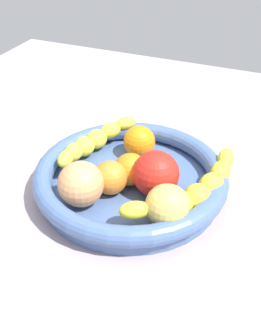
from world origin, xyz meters
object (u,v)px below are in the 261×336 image
(banana_draped_right, at_px, (93,141))
(apple_yellow, at_px, (167,206))
(banana_draped_left, at_px, (193,191))
(orange_front, at_px, (111,178))
(peach_blush, at_px, (81,184))
(orange_mid_left, at_px, (139,142))
(fruit_bowl, at_px, (130,179))
(orange_mid_right, at_px, (131,170))
(tomato_red, at_px, (156,174))

(banana_draped_right, distance_m, apple_yellow, 0.22)
(banana_draped_right, xyz_separation_m, apple_yellow, (-0.12, -0.18, 0.01))
(banana_draped_left, height_order, apple_yellow, apple_yellow)
(orange_front, height_order, peach_blush, peach_blush)
(orange_front, bearing_deg, orange_mid_left, -1.32)
(fruit_bowl, height_order, orange_mid_right, orange_mid_right)
(fruit_bowl, relative_size, orange_front, 5.81)
(apple_yellow, bearing_deg, banana_draped_left, -22.78)
(orange_mid_right, relative_size, apple_yellow, 0.84)
(apple_yellow, xyz_separation_m, peach_blush, (-0.01, 0.14, 0.00))
(orange_mid_left, xyz_separation_m, peach_blush, (-0.16, 0.03, 0.01))
(fruit_bowl, bearing_deg, orange_front, 148.89)
(orange_mid_left, bearing_deg, tomato_red, -144.69)
(fruit_bowl, xyz_separation_m, apple_yellow, (-0.07, -0.09, 0.02))
(fruit_bowl, relative_size, banana_draped_left, 1.40)
(orange_front, height_order, apple_yellow, apple_yellow)
(orange_front, relative_size, orange_mid_left, 0.96)
(orange_mid_left, bearing_deg, fruit_bowl, -167.97)
(orange_front, bearing_deg, peach_blush, 144.50)
(banana_draped_left, height_order, orange_mid_right, orange_mid_right)
(banana_draped_left, xyz_separation_m, apple_yellow, (-0.06, 0.02, 0.01))
(peach_blush, bearing_deg, apple_yellow, -87.14)
(apple_yellow, distance_m, peach_blush, 0.14)
(orange_mid_right, height_order, peach_blush, peach_blush)
(orange_mid_right, bearing_deg, apple_yellow, -128.70)
(fruit_bowl, height_order, orange_mid_left, orange_mid_left)
(apple_yellow, relative_size, peach_blush, 0.91)
(banana_draped_right, distance_m, orange_mid_left, 0.08)
(banana_draped_right, height_order, tomato_red, tomato_red)
(fruit_bowl, xyz_separation_m, orange_mid_left, (0.08, 0.02, 0.02))
(apple_yellow, bearing_deg, orange_mid_right, 51.30)
(fruit_bowl, distance_m, tomato_red, 0.06)
(banana_draped_left, bearing_deg, apple_yellow, 157.22)
(banana_draped_right, bearing_deg, orange_mid_left, -69.52)
(orange_mid_left, distance_m, tomato_red, 0.11)
(tomato_red, bearing_deg, apple_yellow, -147.04)
(orange_front, distance_m, tomato_red, 0.07)
(peach_blush, bearing_deg, orange_mid_left, -11.66)
(fruit_bowl, xyz_separation_m, tomato_red, (-0.01, -0.05, 0.03))
(fruit_bowl, bearing_deg, banana_draped_left, -97.36)
(fruit_bowl, distance_m, orange_front, 0.04)
(tomato_red, bearing_deg, orange_front, 110.96)
(banana_draped_left, relative_size, banana_draped_right, 1.18)
(fruit_bowl, relative_size, tomato_red, 4.31)
(apple_yellow, xyz_separation_m, tomato_red, (0.06, 0.04, 0.00))
(peach_blush, bearing_deg, tomato_red, -55.06)
(orange_front, xyz_separation_m, tomato_red, (0.03, -0.07, 0.01))
(tomato_red, bearing_deg, banana_draped_left, -95.55)
(fruit_bowl, bearing_deg, banana_draped_right, 60.83)
(orange_front, xyz_separation_m, orange_mid_left, (0.12, -0.00, 0.00))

